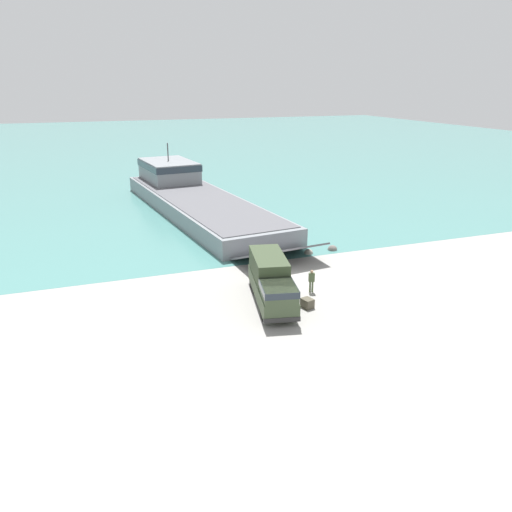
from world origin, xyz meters
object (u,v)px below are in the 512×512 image
soldier_on_ramp (312,279)px  cargo_crate (307,303)px  landing_craft (191,195)px  military_truck (272,281)px

soldier_on_ramp → cargo_crate: 2.86m
landing_craft → military_truck: size_ratio=4.80×
landing_craft → cargo_crate: 31.59m
soldier_on_ramp → landing_craft: bearing=22.9°
military_truck → soldier_on_ramp: military_truck is taller
landing_craft → military_truck: 29.82m
military_truck → cargo_crate: size_ratio=10.35×
military_truck → cargo_crate: (1.99, -1.74, -1.26)m
landing_craft → soldier_on_ramp: landing_craft is taller
landing_craft → soldier_on_ramp: 29.28m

